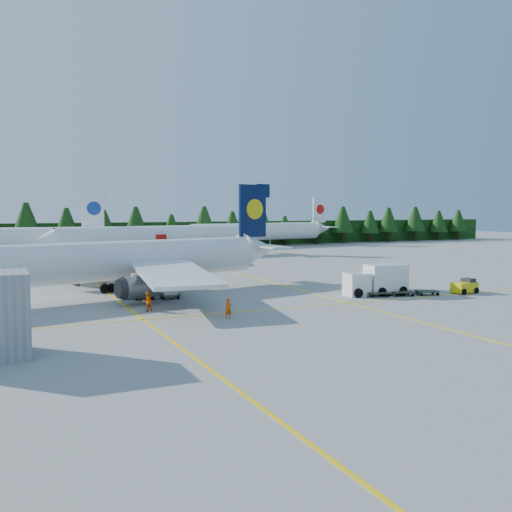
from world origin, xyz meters
name	(u,v)px	position (x,y,z in m)	size (l,w,h in m)	color
ground	(266,298)	(0.00, 0.00, 0.00)	(320.00, 320.00, 0.00)	#989792
taxi_stripe_a	(94,283)	(-14.00, 20.00, 0.01)	(0.25, 120.00, 0.01)	yellow
taxi_stripe_b	(243,275)	(6.00, 20.00, 0.01)	(0.25, 120.00, 0.01)	yellow
taxi_stripe_cross	(294,307)	(0.00, -6.00, 0.01)	(80.00, 0.25, 0.01)	yellow
treeline_hedge	(114,235)	(0.00, 82.00, 3.00)	(220.00, 4.00, 6.00)	black
airliner_navy	(98,263)	(-15.44, 7.20, 3.61)	(40.66, 33.08, 11.99)	silver
airliner_red	(153,238)	(1.62, 51.70, 3.76)	(42.97, 35.18, 12.51)	silver
airliner_far_right	(252,231)	(30.73, 71.84, 3.78)	(41.28, 9.37, 12.04)	silver
airstairs	(155,286)	(-9.35, 8.12, 0.81)	(4.52, 6.14, 3.72)	silver
service_truck	(375,280)	(11.49, -2.69, 1.58)	(6.82, 3.08, 3.19)	white
baggage_tug	(465,286)	(21.03, -5.66, 0.73)	(2.91, 1.76, 1.48)	yellow
dolly_train	(402,292)	(13.63, -4.45, 0.42)	(7.94, 3.36, 0.13)	#323728
uld_pair	(157,289)	(-10.21, 4.20, 1.03)	(4.62, 2.46, 1.54)	#323728
crew_a	(228,309)	(-7.48, -8.46, 0.84)	(0.61, 0.40, 1.67)	#E74E04
crew_b	(147,301)	(-12.74, -2.33, 0.89)	(0.86, 0.67, 1.77)	#FC6205
crew_c	(379,279)	(16.15, 2.89, 0.84)	(0.69, 0.47, 1.67)	#EB4404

